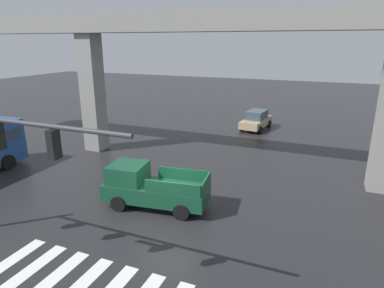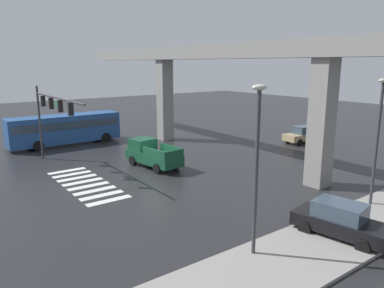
% 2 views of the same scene
% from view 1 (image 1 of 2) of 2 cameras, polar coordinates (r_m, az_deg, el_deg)
% --- Properties ---
extents(ground_plane, '(120.00, 120.00, 0.00)m').
position_cam_1_polar(ground_plane, '(16.34, -3.92, -11.67)').
color(ground_plane, '#232326').
extents(crosswalk_stripes, '(8.25, 2.80, 0.01)m').
position_cam_1_polar(crosswalk_stripes, '(12.51, -16.08, -22.53)').
color(crosswalk_stripes, silver).
rests_on(crosswalk_stripes, ground).
extents(elevated_overpass, '(48.83, 1.84, 9.58)m').
position_cam_1_polar(elevated_overpass, '(20.73, 4.52, 17.41)').
color(elevated_overpass, gray).
rests_on(elevated_overpass, ground).
extents(pickup_truck, '(5.30, 2.56, 2.08)m').
position_cam_1_polar(pickup_truck, '(16.71, -7.13, -7.30)').
color(pickup_truck, '#14472D').
rests_on(pickup_truck, ground).
extents(sedan_tan, '(2.38, 4.49, 1.72)m').
position_cam_1_polar(sedan_tan, '(31.72, 10.85, 4.05)').
color(sedan_tan, tan).
rests_on(sedan_tan, ground).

